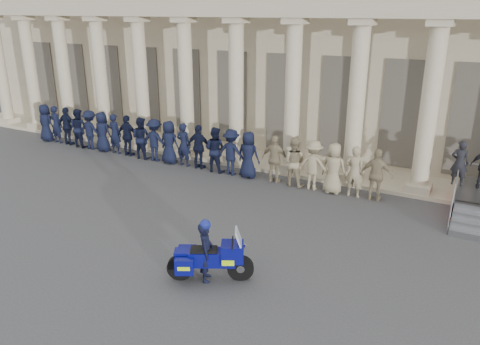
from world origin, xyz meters
name	(u,v)px	position (x,y,z in m)	size (l,w,h in m)	color
ground	(144,244)	(0.00, 0.00, 0.00)	(90.00, 90.00, 0.00)	#3A3A3C
building	(320,51)	(0.00, 14.74, 4.52)	(40.00, 12.50, 9.00)	#BBAB8C
officer_rank	(180,144)	(-3.39, 6.66, 0.97)	(18.23, 0.74, 1.94)	black
motorcycle	(211,258)	(2.77, -0.69, 0.62)	(2.04, 1.42, 1.43)	black
rider	(206,250)	(2.66, -0.75, 0.84)	(0.61, 0.69, 1.69)	black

